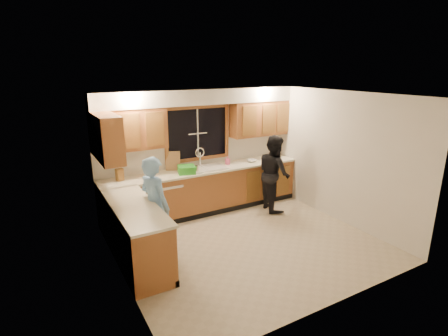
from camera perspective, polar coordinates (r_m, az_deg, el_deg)
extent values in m
plane|color=#B6A78C|center=(6.16, 3.72, -12.07)|extent=(4.20, 4.20, 0.00)
plane|color=silver|center=(5.44, 4.21, 11.81)|extent=(4.20, 4.20, 0.00)
plane|color=silver|center=(7.27, -4.31, 2.95)|extent=(4.20, 0.00, 4.20)
plane|color=silver|center=(4.89, -17.12, -4.41)|extent=(0.00, 3.80, 3.80)
plane|color=silver|center=(7.01, 18.44, 1.65)|extent=(0.00, 3.80, 3.80)
cube|color=#A05D2E|center=(7.25, -3.16, -3.76)|extent=(4.20, 0.60, 0.88)
cube|color=#A05D2E|center=(5.59, -14.21, -10.60)|extent=(0.60, 1.90, 0.88)
cube|color=#ECE6C7|center=(7.09, -3.16, -0.30)|extent=(4.20, 0.63, 0.04)
cube|color=#ECE6C7|center=(5.40, -14.39, -6.20)|extent=(0.63, 1.90, 0.04)
cube|color=#A05D2E|center=(6.54, -15.21, 6.07)|extent=(1.35, 0.33, 0.75)
cube|color=#A05D2E|center=(7.74, 5.80, 8.05)|extent=(1.35, 0.33, 0.75)
cube|color=#A05D2E|center=(5.84, -18.50, 4.63)|extent=(0.33, 0.90, 0.75)
cube|color=beige|center=(6.95, -3.88, 11.53)|extent=(4.20, 0.35, 0.30)
cube|color=black|center=(7.20, -4.36, 5.66)|extent=(1.30, 0.01, 1.00)
cube|color=#A05D2E|center=(7.11, -4.41, 9.89)|extent=(1.44, 0.03, 0.07)
cube|color=#A05D2E|center=(7.31, -4.23, 1.52)|extent=(1.44, 0.03, 0.07)
cube|color=#A05D2E|center=(6.93, -9.46, 5.07)|extent=(0.07, 0.03, 1.00)
cube|color=#A05D2E|center=(7.50, 0.44, 6.14)|extent=(0.07, 0.03, 1.00)
cube|color=white|center=(7.09, -3.22, -0.04)|extent=(0.86, 0.52, 0.03)
cube|color=white|center=(7.03, -4.74, -0.98)|extent=(0.38, 0.42, 0.18)
cube|color=white|center=(7.21, -1.72, -0.50)|extent=(0.38, 0.42, 0.18)
cylinder|color=white|center=(7.23, -3.95, 1.49)|extent=(0.04, 0.04, 0.28)
torus|color=white|center=(7.19, -3.97, 2.56)|extent=(0.21, 0.03, 0.21)
cube|color=silver|center=(6.94, -9.44, -5.16)|extent=(0.60, 0.56, 0.82)
cube|color=silver|center=(5.09, -12.42, -13.12)|extent=(0.58, 0.75, 0.90)
imported|color=#7CB2EA|center=(5.60, -11.20, -6.17)|extent=(0.57, 0.69, 1.62)
imported|color=black|center=(7.31, 8.17, -0.81)|extent=(0.75, 0.88, 1.59)
cube|color=brown|center=(6.60, -16.67, -1.03)|extent=(0.15, 0.13, 0.23)
cube|color=tan|center=(7.01, -8.35, 1.16)|extent=(0.30, 0.21, 0.38)
cube|color=green|center=(6.80, -6.15, -0.26)|extent=(0.39, 0.37, 0.15)
imported|color=#F65D92|center=(7.38, 0.59, 1.29)|extent=(0.09, 0.09, 0.18)
imported|color=silver|center=(7.61, 4.52, 1.19)|extent=(0.22, 0.22, 0.05)
cylinder|color=beige|center=(6.89, -4.53, -0.11)|extent=(0.07, 0.07, 0.13)
cylinder|color=beige|center=(6.86, -4.46, -0.17)|extent=(0.09, 0.09, 0.13)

